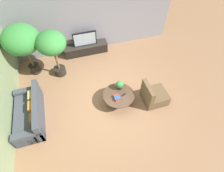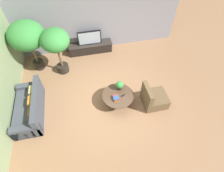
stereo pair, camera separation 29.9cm
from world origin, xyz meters
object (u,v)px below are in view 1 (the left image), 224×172
at_px(potted_palm_tall, 22,41).
at_px(potted_palm_corner, 52,45).
at_px(television, 85,39).
at_px(coffee_table, 119,97).
at_px(couch_by_wall, 30,113).
at_px(media_console, 86,49).
at_px(potted_plant_tabletop, 120,85).
at_px(armchair_wicker, 154,96).

distance_m(potted_palm_tall, potted_palm_corner, 1.04).
distance_m(television, coffee_table, 3.11).
bearing_deg(potted_palm_tall, couch_by_wall, -93.91).
distance_m(media_console, coffee_table, 3.08).
height_order(potted_palm_corner, potted_plant_tabletop, potted_palm_corner).
bearing_deg(media_console, armchair_wicker, -62.41).
height_order(media_console, television, television).
height_order(television, potted_palm_corner, potted_palm_corner).
height_order(media_console, potted_palm_corner, potted_palm_corner).
xyz_separation_m(television, coffee_table, (0.53, -3.03, -0.43)).
bearing_deg(couch_by_wall, coffee_table, 85.73).
distance_m(coffee_table, potted_palm_corner, 2.95).
xyz_separation_m(media_console, potted_palm_tall, (-2.24, -0.60, 1.30)).
bearing_deg(coffee_table, media_console, 99.98).
bearing_deg(potted_palm_corner, potted_plant_tabletop, -42.70).
height_order(coffee_table, armchair_wicker, armchair_wicker).
bearing_deg(couch_by_wall, media_console, 139.63).
xyz_separation_m(couch_by_wall, potted_plant_tabletop, (3.04, 0.04, 0.35)).
bearing_deg(potted_palm_tall, potted_palm_corner, -22.52).
height_order(television, couch_by_wall, television).
xyz_separation_m(couch_by_wall, potted_palm_tall, (0.15, 2.22, 1.24)).
distance_m(armchair_wicker, potted_palm_corner, 3.97).
bearing_deg(potted_plant_tabletop, coffee_table, -113.97).
height_order(media_console, armchair_wicker, armchair_wicker).
relative_size(armchair_wicker, potted_palm_tall, 0.41).
height_order(coffee_table, couch_by_wall, couch_by_wall).
xyz_separation_m(television, couch_by_wall, (-2.39, -2.81, -0.45)).
bearing_deg(coffee_table, potted_palm_tall, 138.71).
bearing_deg(potted_palm_tall, television, 14.85).
bearing_deg(potted_palm_tall, armchair_wicker, -34.38).
bearing_deg(potted_palm_corner, potted_palm_tall, 157.48).
bearing_deg(potted_plant_tabletop, armchair_wicker, -26.44).
height_order(coffee_table, potted_plant_tabletop, potted_plant_tabletop).
distance_m(coffee_table, potted_palm_tall, 3.89).
relative_size(potted_palm_corner, potted_plant_tabletop, 5.57).
bearing_deg(coffee_table, armchair_wicker, -13.20).
xyz_separation_m(television, potted_palm_corner, (-1.28, -0.99, 0.68)).
bearing_deg(potted_palm_tall, potted_plant_tabletop, -37.03).
relative_size(media_console, potted_plant_tabletop, 5.53).
bearing_deg(media_console, potted_plant_tabletop, -76.85).
bearing_deg(potted_plant_tabletop, media_console, 103.15).
relative_size(media_console, potted_palm_tall, 0.91).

